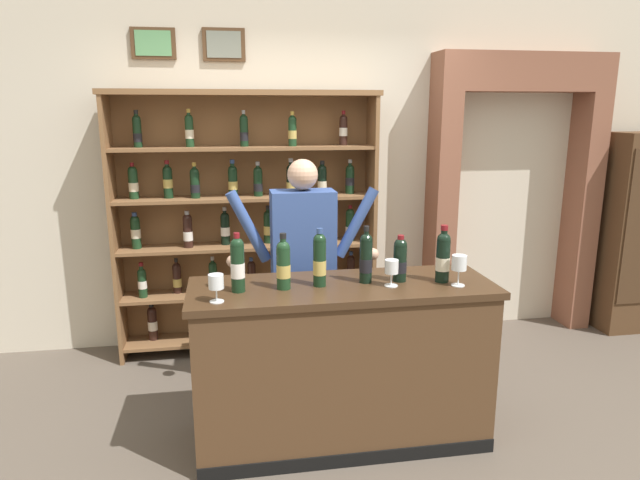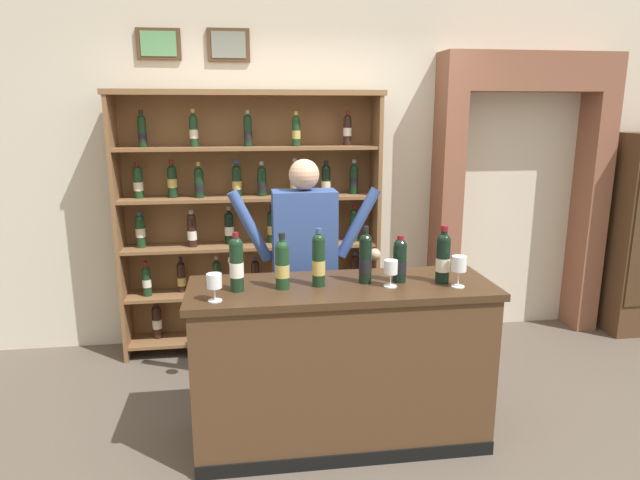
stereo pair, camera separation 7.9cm
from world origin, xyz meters
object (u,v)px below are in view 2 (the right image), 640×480
tasting_bottle_riserva (319,259)px  wine_glass_right (459,265)px  shopkeeper (305,254)px  wine_glass_center (391,268)px  tasting_bottle_brunello (443,257)px  wine_glass_left (214,282)px  tasting_bottle_grappa (236,263)px  tasting_bottle_bianco (365,258)px  wine_shelf (251,219)px  tasting_bottle_prosecco (400,260)px  tasting_bottle_vin_santo (282,264)px  tasting_counter (341,364)px

tasting_bottle_riserva → wine_glass_right: bearing=-9.5°
shopkeeper → wine_glass_center: size_ratio=10.67×
tasting_bottle_brunello → wine_glass_left: size_ratio=2.25×
tasting_bottle_riserva → tasting_bottle_brunello: same height
tasting_bottle_grappa → wine_glass_right: tasting_bottle_grappa is taller
tasting_bottle_grappa → wine_glass_center: 0.83m
tasting_bottle_riserva → tasting_bottle_bianco: (0.27, 0.02, -0.01)m
tasting_bottle_riserva → tasting_bottle_bianco: same height
wine_glass_center → tasting_bottle_brunello: bearing=6.2°
wine_glass_left → wine_glass_center: (0.94, 0.11, 0.00)m
tasting_bottle_riserva → wine_glass_left: bearing=-162.4°
tasting_bottle_riserva → tasting_bottle_brunello: size_ratio=1.00×
wine_shelf → tasting_bottle_bianco: size_ratio=6.31×
tasting_bottle_grappa → wine_glass_center: bearing=-3.2°
tasting_bottle_prosecco → wine_glass_center: 0.11m
tasting_bottle_bianco → wine_glass_right: (0.49, -0.15, -0.02)m
shopkeeper → tasting_bottle_riserva: shopkeeper is taller
wine_shelf → tasting_bottle_riserva: bearing=-76.3°
tasting_bottle_grappa → tasting_bottle_vin_santo: tasting_bottle_grappa is taller
tasting_bottle_bianco → tasting_bottle_prosecco: size_ratio=1.22×
wine_shelf → tasting_counter: 1.60m
tasting_bottle_bianco → wine_glass_center: 0.16m
wine_shelf → shopkeeper: wine_shelf is taller
shopkeeper → tasting_bottle_prosecco: bearing=-50.1°
tasting_bottle_grappa → tasting_bottle_riserva: size_ratio=0.99×
tasting_bottle_brunello → wine_glass_center: tasting_bottle_brunello is taller
tasting_bottle_riserva → wine_glass_center: tasting_bottle_riserva is taller
tasting_bottle_grappa → tasting_bottle_vin_santo: size_ratio=1.04×
tasting_bottle_vin_santo → wine_glass_left: bearing=-156.1°
wine_shelf → wine_glass_left: 1.59m
shopkeeper → tasting_bottle_vin_santo: 0.63m
wine_shelf → tasting_bottle_prosecco: size_ratio=7.67×
wine_glass_right → tasting_bottle_prosecco: bearing=154.6°
wine_shelf → shopkeeper: size_ratio=1.28×
tasting_counter → tasting_bottle_bianco: bearing=8.7°
tasting_counter → wine_glass_left: 0.91m
tasting_counter → tasting_bottle_vin_santo: (-0.33, -0.02, 0.62)m
tasting_counter → tasting_bottle_vin_santo: size_ratio=5.51×
tasting_counter → tasting_bottle_riserva: size_ratio=5.24×
tasting_bottle_vin_santo → tasting_bottle_brunello: 0.90m
tasting_bottle_bianco → shopkeeper: bearing=116.4°
tasting_counter → wine_glass_right: 0.87m
wine_glass_right → wine_glass_center: wine_glass_right is taller
shopkeeper → wine_glass_center: (0.40, -0.65, 0.07)m
shopkeeper → wine_glass_left: 0.93m
tasting_counter → wine_glass_left: size_ratio=11.76×
wine_shelf → tasting_bottle_prosecco: (0.80, -1.39, 0.01)m
wine_glass_left → wine_glass_center: 0.95m
tasting_bottle_grappa → wine_glass_right: bearing=-4.8°
wine_shelf → tasting_bottle_riserva: wine_shelf is taller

